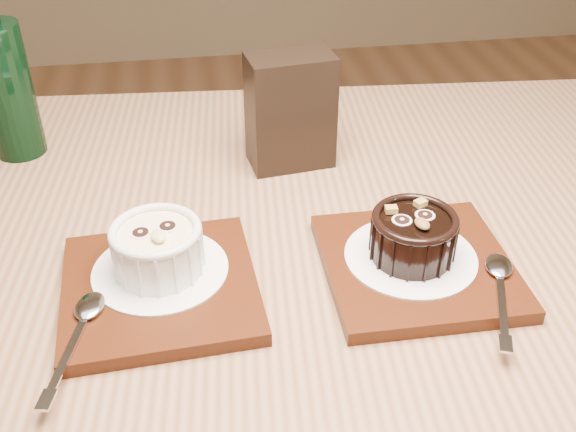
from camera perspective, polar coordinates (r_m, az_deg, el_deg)
name	(u,v)px	position (r m, az deg, el deg)	size (l,w,h in m)	color
table	(272,314)	(0.76, -1.39, -8.29)	(1.26, 0.90, 0.75)	brown
tray_left	(160,288)	(0.65, -10.75, -6.00)	(0.18, 0.18, 0.01)	#431B0B
doily_left	(160,270)	(0.66, -10.75, -4.48)	(0.13, 0.13, 0.00)	white
ramekin_white	(157,247)	(0.64, -11.01, -2.57)	(0.09, 0.09, 0.05)	white
spoon_left	(77,334)	(0.61, -17.47, -9.48)	(0.03, 0.13, 0.01)	silver
tray_right	(417,266)	(0.68, 10.84, -4.14)	(0.18, 0.18, 0.01)	#431B0B
doily_right	(411,256)	(0.67, 10.33, -3.36)	(0.13, 0.13, 0.00)	white
ramekin_dark	(413,234)	(0.66, 10.57, -1.52)	(0.08, 0.08, 0.05)	black
spoon_right	(501,289)	(0.65, 17.59, -5.89)	(0.03, 0.13, 0.01)	silver
condiment_stand	(290,111)	(0.82, 0.20, 8.89)	(0.10, 0.06, 0.14)	black
green_bottle	(6,85)	(0.90, -22.78, 10.16)	(0.06, 0.06, 0.23)	black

